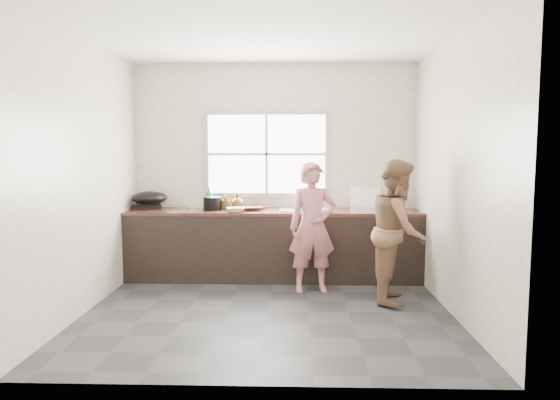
{
  "coord_description": "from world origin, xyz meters",
  "views": [
    {
      "loc": [
        0.27,
        -4.84,
        1.59
      ],
      "look_at": [
        0.1,
        0.65,
        1.05
      ],
      "focal_mm": 32.0,
      "sensor_mm": 36.0,
      "label": 1
    }
  ],
  "objects_px": {
    "bowl_mince": "(236,210)",
    "bottle_brown_short": "(237,202)",
    "pot_lid_right": "(195,207)",
    "wok": "(150,198)",
    "person_side": "(398,231)",
    "bowl_crabs": "(306,209)",
    "glass_jar": "(204,204)",
    "dish_rack": "(366,198)",
    "bowl_held": "(328,210)",
    "pot_lid_left": "(174,211)",
    "bottle_green": "(209,197)",
    "burner": "(146,206)",
    "woman": "(312,231)",
    "black_pot": "(212,204)",
    "bottle_brown_tall": "(226,203)",
    "plate_food": "(220,208)",
    "cutting_board": "(252,208)"
  },
  "relations": [
    {
      "from": "bowl_crabs",
      "to": "black_pot",
      "type": "xyz_separation_m",
      "value": [
        -1.16,
        0.08,
        0.05
      ]
    },
    {
      "from": "glass_jar",
      "to": "bottle_green",
      "type": "bearing_deg",
      "value": 15.19
    },
    {
      "from": "person_side",
      "to": "bottle_brown_short",
      "type": "bearing_deg",
      "value": 74.44
    },
    {
      "from": "pot_lid_right",
      "to": "wok",
      "type": "bearing_deg",
      "value": -165.78
    },
    {
      "from": "cutting_board",
      "to": "black_pot",
      "type": "xyz_separation_m",
      "value": [
        -0.49,
        -0.12,
        0.06
      ]
    },
    {
      "from": "woman",
      "to": "glass_jar",
      "type": "bearing_deg",
      "value": 142.17
    },
    {
      "from": "pot_lid_right",
      "to": "person_side",
      "type": "bearing_deg",
      "value": -24.99
    },
    {
      "from": "cutting_board",
      "to": "pot_lid_right",
      "type": "xyz_separation_m",
      "value": [
        -0.75,
        0.1,
        -0.01
      ]
    },
    {
      "from": "glass_jar",
      "to": "dish_rack",
      "type": "distance_m",
      "value": 2.07
    },
    {
      "from": "woman",
      "to": "bowl_mince",
      "type": "xyz_separation_m",
      "value": [
        -0.91,
        0.37,
        0.2
      ]
    },
    {
      "from": "cutting_board",
      "to": "bottle_brown_tall",
      "type": "distance_m",
      "value": 0.34
    },
    {
      "from": "plate_food",
      "to": "bottle_green",
      "type": "height_order",
      "value": "bottle_green"
    },
    {
      "from": "bowl_held",
      "to": "pot_lid_right",
      "type": "height_order",
      "value": "bowl_held"
    },
    {
      "from": "bowl_crabs",
      "to": "wok",
      "type": "relative_size",
      "value": 0.44
    },
    {
      "from": "bowl_held",
      "to": "bottle_brown_tall",
      "type": "relative_size",
      "value": 1.18
    },
    {
      "from": "cutting_board",
      "to": "bowl_held",
      "type": "xyz_separation_m",
      "value": [
        0.93,
        -0.33,
        0.01
      ]
    },
    {
      "from": "cutting_board",
      "to": "pot_lid_right",
      "type": "distance_m",
      "value": 0.76
    },
    {
      "from": "woman",
      "to": "bottle_green",
      "type": "relative_size",
      "value": 4.98
    },
    {
      "from": "black_pot",
      "to": "wok",
      "type": "height_order",
      "value": "wok"
    },
    {
      "from": "bowl_held",
      "to": "wok",
      "type": "distance_m",
      "value": 2.25
    },
    {
      "from": "black_pot",
      "to": "wok",
      "type": "bearing_deg",
      "value": 174.31
    },
    {
      "from": "person_side",
      "to": "wok",
      "type": "relative_size",
      "value": 3.46
    },
    {
      "from": "bottle_green",
      "to": "bottle_brown_short",
      "type": "xyz_separation_m",
      "value": [
        0.38,
        -0.14,
        -0.04
      ]
    },
    {
      "from": "burner",
      "to": "bottle_brown_tall",
      "type": "bearing_deg",
      "value": -8.66
    },
    {
      "from": "bottle_brown_short",
      "to": "glass_jar",
      "type": "distance_m",
      "value": 0.46
    },
    {
      "from": "woman",
      "to": "bottle_green",
      "type": "xyz_separation_m",
      "value": [
        -1.3,
        0.78,
        0.31
      ]
    },
    {
      "from": "plate_food",
      "to": "pot_lid_left",
      "type": "bearing_deg",
      "value": -148.49
    },
    {
      "from": "burner",
      "to": "pot_lid_left",
      "type": "relative_size",
      "value": 1.57
    },
    {
      "from": "woman",
      "to": "glass_jar",
      "type": "distance_m",
      "value": 1.58
    },
    {
      "from": "plate_food",
      "to": "burner",
      "type": "bearing_deg",
      "value": 174.42
    },
    {
      "from": "person_side",
      "to": "bowl_crabs",
      "type": "distance_m",
      "value": 1.26
    },
    {
      "from": "bowl_mince",
      "to": "bottle_brown_short",
      "type": "xyz_separation_m",
      "value": [
        -0.02,
        0.28,
        0.07
      ]
    },
    {
      "from": "wok",
      "to": "pot_lid_right",
      "type": "bearing_deg",
      "value": 14.22
    },
    {
      "from": "glass_jar",
      "to": "woman",
      "type": "bearing_deg",
      "value": -29.19
    },
    {
      "from": "wok",
      "to": "bowl_mince",
      "type": "bearing_deg",
      "value": -13.36
    },
    {
      "from": "bowl_crabs",
      "to": "bowl_held",
      "type": "height_order",
      "value": "bowl_held"
    },
    {
      "from": "bottle_green",
      "to": "burner",
      "type": "xyz_separation_m",
      "value": [
        -0.81,
        -0.03,
        -0.11
      ]
    },
    {
      "from": "bowl_held",
      "to": "pot_lid_right",
      "type": "xyz_separation_m",
      "value": [
        -1.69,
        0.43,
        -0.03
      ]
    },
    {
      "from": "bottle_brown_short",
      "to": "glass_jar",
      "type": "xyz_separation_m",
      "value": [
        -0.45,
        0.12,
        -0.04
      ]
    },
    {
      "from": "bowl_held",
      "to": "burner",
      "type": "distance_m",
      "value": 2.34
    },
    {
      "from": "dish_rack",
      "to": "black_pot",
      "type": "bearing_deg",
      "value": -163.35
    },
    {
      "from": "bowl_crabs",
      "to": "plate_food",
      "type": "xyz_separation_m",
      "value": [
        -1.09,
        0.19,
        -0.02
      ]
    },
    {
      "from": "woman",
      "to": "black_pot",
      "type": "relative_size",
      "value": 6.12
    },
    {
      "from": "cutting_board",
      "to": "plate_food",
      "type": "relative_size",
      "value": 1.75
    },
    {
      "from": "plate_food",
      "to": "glass_jar",
      "type": "bearing_deg",
      "value": 153.32
    },
    {
      "from": "bowl_crabs",
      "to": "glass_jar",
      "type": "bearing_deg",
      "value": 167.26
    },
    {
      "from": "bottle_brown_tall",
      "to": "bottle_green",
      "type": "bearing_deg",
      "value": 140.71
    },
    {
      "from": "bowl_held",
      "to": "bottle_brown_tall",
      "type": "bearing_deg",
      "value": 168.93
    },
    {
      "from": "bowl_held",
      "to": "pot_lid_left",
      "type": "bearing_deg",
      "value": 180.0
    },
    {
      "from": "person_side",
      "to": "pot_lid_left",
      "type": "xyz_separation_m",
      "value": [
        -2.55,
        0.68,
        0.11
      ]
    }
  ]
}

